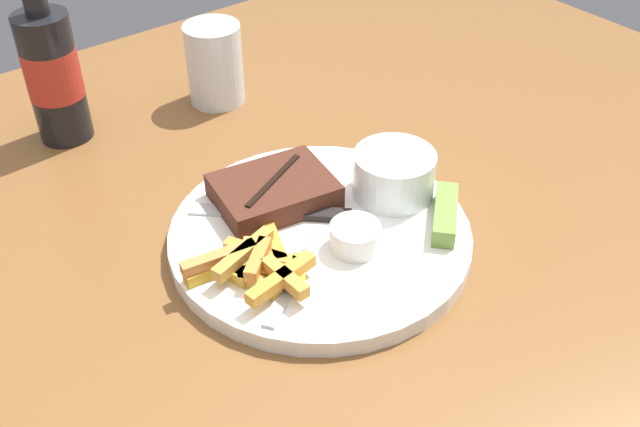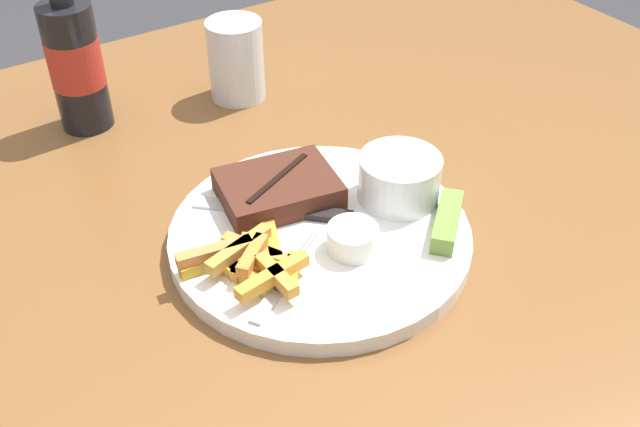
{
  "view_description": "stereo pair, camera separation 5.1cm",
  "coord_description": "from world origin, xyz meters",
  "views": [
    {
      "loc": [
        -0.35,
        -0.45,
        1.25
      ],
      "look_at": [
        0.0,
        0.0,
        0.8
      ],
      "focal_mm": 42.0,
      "sensor_mm": 36.0,
      "label": 1
    },
    {
      "loc": [
        -0.31,
        -0.48,
        1.25
      ],
      "look_at": [
        0.0,
        0.0,
        0.8
      ],
      "focal_mm": 42.0,
      "sensor_mm": 36.0,
      "label": 2
    }
  ],
  "objects": [
    {
      "name": "fork_utensil",
      "position": [
        -0.07,
        -0.04,
        0.78
      ],
      "size": [
        0.12,
        0.08,
        0.0
      ],
      "rotation": [
        0.0,
        0.0,
        6.86
      ],
      "color": "#B7B7BC",
      "rests_on": "dinner_plate"
    },
    {
      "name": "beer_bottle",
      "position": [
        -0.12,
        0.35,
        0.85
      ],
      "size": [
        0.06,
        0.06,
        0.25
      ],
      "color": "black",
      "rests_on": "dining_table"
    },
    {
      "name": "dining_table",
      "position": [
        0.0,
        0.0,
        0.68
      ],
      "size": [
        1.37,
        1.11,
        0.76
      ],
      "color": "brown",
      "rests_on": "ground_plane"
    },
    {
      "name": "dipping_sauce_cup",
      "position": [
        0.01,
        -0.04,
        0.79
      ],
      "size": [
        0.05,
        0.05,
        0.03
      ],
      "color": "silver",
      "rests_on": "dinner_plate"
    },
    {
      "name": "drinking_glass",
      "position": [
        0.07,
        0.31,
        0.81
      ],
      "size": [
        0.07,
        0.07,
        0.1
      ],
      "color": "silver",
      "rests_on": "dining_table"
    },
    {
      "name": "fries_pile",
      "position": [
        -0.09,
        -0.01,
        0.79
      ],
      "size": [
        0.11,
        0.12,
        0.02
      ],
      "color": "orange",
      "rests_on": "dinner_plate"
    },
    {
      "name": "dinner_plate",
      "position": [
        0.0,
        0.0,
        0.77
      ],
      "size": [
        0.3,
        0.3,
        0.02
      ],
      "color": "white",
      "rests_on": "dining_table"
    },
    {
      "name": "pickle_spear",
      "position": [
        0.1,
        -0.07,
        0.79
      ],
      "size": [
        0.08,
        0.07,
        0.02
      ],
      "color": "olive",
      "rests_on": "dinner_plate"
    },
    {
      "name": "coleslaw_cup",
      "position": [
        0.1,
        -0.0,
        0.81
      ],
      "size": [
        0.09,
        0.09,
        0.05
      ],
      "color": "white",
      "rests_on": "dinner_plate"
    },
    {
      "name": "steak_portion",
      "position": [
        -0.01,
        0.07,
        0.79
      ],
      "size": [
        0.13,
        0.11,
        0.03
      ],
      "color": "#472319",
      "rests_on": "dinner_plate"
    },
    {
      "name": "knife_utensil",
      "position": [
        -0.01,
        0.04,
        0.78
      ],
      "size": [
        0.13,
        0.13,
        0.01
      ],
      "rotation": [
        0.0,
        0.0,
        2.38
      ],
      "color": "#B7B7BC",
      "rests_on": "dinner_plate"
    }
  ]
}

